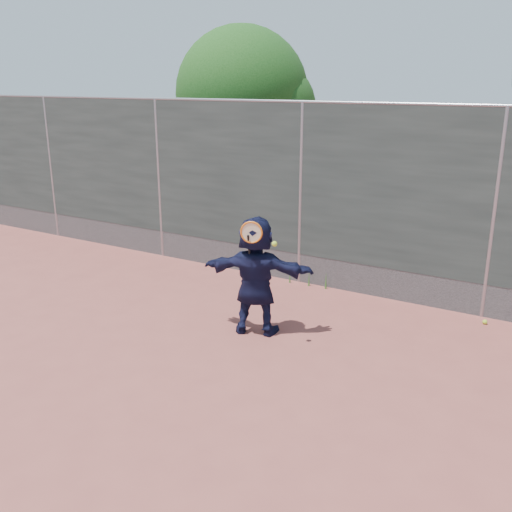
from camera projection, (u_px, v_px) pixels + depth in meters
The scene contains 7 objects.
ground at pixel (171, 364), 6.96m from camera, with size 80.00×80.00×0.00m, color #9E4C42.
player at pixel (256, 275), 7.64m from camera, with size 1.52×0.48×1.64m, color #131634.
ball_ground at pixel (485, 322), 8.10m from camera, with size 0.07×0.07×0.07m, color #B7DA30.
fence at pixel (301, 191), 9.38m from camera, with size 20.00×0.06×3.03m.
swing_action at pixel (254, 235), 7.24m from camera, with size 0.56×0.21×0.51m.
tree_left at pixel (249, 98), 12.87m from camera, with size 3.15×3.00×4.53m.
weed_clump at pixel (311, 279), 9.57m from camera, with size 0.68×0.07×0.30m.
Camera 1 is at (4.08, -4.86, 3.32)m, focal length 40.00 mm.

